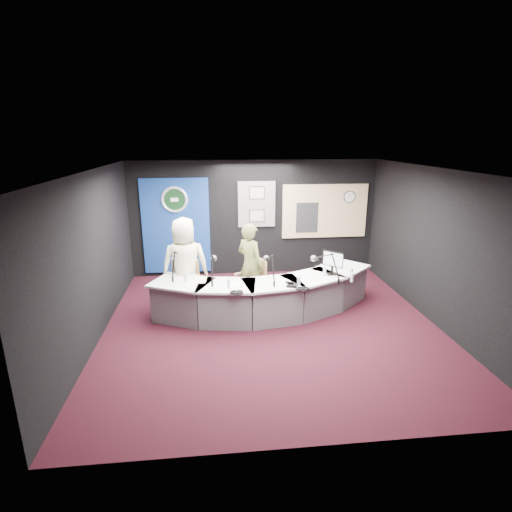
{
  "coord_description": "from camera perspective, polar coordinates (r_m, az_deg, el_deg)",
  "views": [
    {
      "loc": [
        -1.0,
        -6.57,
        3.33
      ],
      "look_at": [
        -0.2,
        0.8,
        1.1
      ],
      "focal_mm": 28.0,
      "sensor_mm": 36.0,
      "label": 1
    }
  ],
  "objects": [
    {
      "name": "wall_left",
      "position": [
        7.13,
        -22.22,
        -0.23
      ],
      "size": [
        0.02,
        6.0,
        2.8
      ],
      "primitive_type": "cube",
      "color": "black",
      "rests_on": "ground"
    },
    {
      "name": "booth_glow",
      "position": [
        10.08,
        9.81,
        6.33
      ],
      "size": [
        2.0,
        0.02,
        1.2
      ],
      "primitive_type": "cube",
      "color": "beige",
      "rests_on": "booth_window_frame"
    },
    {
      "name": "draped_jacket",
      "position": [
        8.27,
        -10.17,
        -2.67
      ],
      "size": [
        0.51,
        0.14,
        0.7
      ],
      "primitive_type": "cube",
      "rotation": [
        0.0,
        0.0,
        -0.09
      ],
      "color": "slate",
      "rests_on": "armchair_left"
    },
    {
      "name": "wall_front",
      "position": [
        4.18,
        8.52,
        -10.99
      ],
      "size": [
        6.0,
        0.02,
        2.8
      ],
      "primitive_type": "cube",
      "color": "black",
      "rests_on": "ground"
    },
    {
      "name": "broadcast_desk",
      "position": [
        7.77,
        1.3,
        -5.62
      ],
      "size": [
        4.5,
        1.9,
        0.75
      ],
      "primitive_type": null,
      "color": "silver",
      "rests_on": "ground"
    },
    {
      "name": "seal_center",
      "position": [
        9.65,
        -11.58,
        7.89
      ],
      "size": [
        0.48,
        0.01,
        0.48
      ],
      "primitive_type": "cylinder",
      "rotation": [
        1.57,
        0.0,
        0.0
      ],
      "color": "black",
      "rests_on": "backdrop_panel"
    },
    {
      "name": "wall_right",
      "position": [
        7.93,
        24.34,
        1.14
      ],
      "size": [
        0.02,
        6.0,
        2.8
      ],
      "primitive_type": "cube",
      "color": "black",
      "rests_on": "ground"
    },
    {
      "name": "paper_stack",
      "position": [
        7.53,
        -8.01,
        -3.44
      ],
      "size": [
        0.26,
        0.35,
        0.0
      ],
      "primitive_type": "cube",
      "rotation": [
        0.0,
        0.0,
        -0.09
      ],
      "color": "white",
      "rests_on": "broadcast_desk"
    },
    {
      "name": "armchair_right",
      "position": [
        8.12,
        -0.84,
        -3.61
      ],
      "size": [
        0.79,
        0.79,
        1.02
      ],
      "primitive_type": null,
      "rotation": [
        0.0,
        0.0,
        -1.02
      ],
      "color": "tan",
      "rests_on": "ground"
    },
    {
      "name": "armchair_left",
      "position": [
        8.06,
        -9.95,
        -3.95
      ],
      "size": [
        0.63,
        0.63,
        1.03
      ],
      "primitive_type": null,
      "rotation": [
        0.0,
        0.0,
        -0.09
      ],
      "color": "tan",
      "rests_on": "ground"
    },
    {
      "name": "ceiling",
      "position": [
        6.67,
        2.51,
        12.16
      ],
      "size": [
        6.0,
        6.0,
        0.02
      ],
      "primitive_type": "cube",
      "color": "silver",
      "rests_on": "ground"
    },
    {
      "name": "boom_mic_b",
      "position": [
        7.39,
        -6.18,
        -1.33
      ],
      "size": [
        0.16,
        0.74,
        0.6
      ],
      "primitive_type": null,
      "color": "black",
      "rests_on": "broadcast_desk"
    },
    {
      "name": "framed_photo_lower",
      "position": [
        9.75,
        0.11,
        5.75
      ],
      "size": [
        0.34,
        0.02,
        0.27
      ],
      "primitive_type": "cube",
      "color": "gray",
      "rests_on": "pinboard"
    },
    {
      "name": "headphones_far",
      "position": [
        6.88,
        -2.78,
        -5.16
      ],
      "size": [
        0.22,
        0.22,
        0.04
      ],
      "primitive_type": "torus",
      "color": "black",
      "rests_on": "broadcast_desk"
    },
    {
      "name": "wall_back",
      "position": [
        9.81,
        -0.22,
        5.41
      ],
      "size": [
        6.0,
        0.02,
        2.8
      ],
      "primitive_type": "cube",
      "color": "black",
      "rests_on": "ground"
    },
    {
      "name": "wall_clock",
      "position": [
        10.18,
        13.22,
        8.24
      ],
      "size": [
        0.28,
        0.01,
        0.28
      ],
      "primitive_type": "cylinder",
      "rotation": [
        1.57,
        0.0,
        0.0
      ],
      "color": "white",
      "rests_on": "booth_window_frame"
    },
    {
      "name": "computer_monitor",
      "position": [
        7.8,
        10.89,
        -0.42
      ],
      "size": [
        0.36,
        0.36,
        0.33
      ],
      "primitive_type": "cube",
      "rotation": [
        0.0,
        0.0,
        -0.79
      ],
      "color": "black",
      "rests_on": "broadcast_desk"
    },
    {
      "name": "boom_mic_d",
      "position": [
        7.53,
        9.97,
        -1.15
      ],
      "size": [
        0.47,
        0.63,
        0.6
      ],
      "primitive_type": null,
      "color": "black",
      "rests_on": "broadcast_desk"
    },
    {
      "name": "headphones_near",
      "position": [
        7.07,
        6.68,
        -4.63
      ],
      "size": [
        0.2,
        0.2,
        0.03
      ],
      "primitive_type": "torus",
      "color": "black",
      "rests_on": "broadcast_desk"
    },
    {
      "name": "notepad",
      "position": [
        7.27,
        -3.18,
        -4.06
      ],
      "size": [
        0.27,
        0.33,
        0.0
      ],
      "primitive_type": "cube",
      "rotation": [
        0.0,
        0.0,
        0.25
      ],
      "color": "white",
      "rests_on": "broadcast_desk"
    },
    {
      "name": "boom_mic_c",
      "position": [
        7.35,
        2.03,
        -1.35
      ],
      "size": [
        0.18,
        0.74,
        0.6
      ],
      "primitive_type": null,
      "color": "black",
      "rests_on": "broadcast_desk"
    },
    {
      "name": "pinboard",
      "position": [
        9.73,
        0.09,
        7.4
      ],
      "size": [
        0.9,
        0.04,
        1.1
      ],
      "primitive_type": "cube",
      "color": "slate",
      "rests_on": "wall_back"
    },
    {
      "name": "agency_seal",
      "position": [
        9.65,
        -11.58,
        7.89
      ],
      "size": [
        0.63,
        0.07,
        0.63
      ],
      "primitive_type": "torus",
      "rotation": [
        1.57,
        0.0,
        0.0
      ],
      "color": "silver",
      "rests_on": "backdrop_panel"
    },
    {
      "name": "framed_photo_upper",
      "position": [
        9.65,
        0.11,
        9.01
      ],
      "size": [
        0.34,
        0.02,
        0.27
      ],
      "primitive_type": "cube",
      "color": "gray",
      "rests_on": "pinboard"
    },
    {
      "name": "boom_mic_a",
      "position": [
        7.72,
        -11.13,
        -0.75
      ],
      "size": [
        0.28,
        0.72,
        0.6
      ],
      "primitive_type": null,
      "color": "black",
      "rests_on": "broadcast_desk"
    },
    {
      "name": "person_woman",
      "position": [
        8.0,
        -0.85,
        -1.29
      ],
      "size": [
        0.72,
        0.73,
        1.7
      ],
      "primitive_type": "imported",
      "rotation": [
        0.0,
        0.0,
        2.31
      ],
      "color": "brown",
      "rests_on": "ground"
    },
    {
      "name": "booth_window_frame",
      "position": [
        10.09,
        9.79,
        6.34
      ],
      "size": [
        2.12,
        0.06,
        1.32
      ],
      "primitive_type": "cube",
      "color": "tan",
      "rests_on": "wall_back"
    },
    {
      "name": "person_man",
      "position": [
        7.93,
        -10.09,
        -1.17
      ],
      "size": [
        0.98,
        0.71,
        1.85
      ],
      "primitive_type": "imported",
      "rotation": [
        0.0,
        0.0,
        3.28
      ],
      "color": "beige",
      "rests_on": "ground"
    },
    {
      "name": "backdrop_panel",
      "position": [
        9.81,
        -11.34,
        4.17
      ],
      "size": [
        1.6,
        0.05,
        2.3
      ],
      "primitive_type": "cube",
      "color": "navy",
      "rests_on": "wall_back"
    },
    {
      "name": "ground",
      "position": [
        7.43,
        2.23,
        -9.89
      ],
      "size": [
        6.0,
        6.0,
        0.0
      ],
      "primitive_type": "plane",
      "color": "black",
      "rests_on": "ground"
    },
    {
      "name": "equipment_rack",
      "position": [
        9.97,
        7.3,
        5.45
      ],
      "size": [
        0.55,
        0.02,
        0.75
      ],
      "primitive_type": "cube",
      "color": "black",
      "rests_on": "booth_window_frame"
    },
    {
      "name": "water_bottles",
      "position": [
        7.37,
        2.19,
        -3.02
      ],
      "size": [
        3.2,
        0.55,
        0.18
      ],
      "primitive_type": null,
      "color": "silver",
      "rests_on": "broadcast_desk"
    },
    {
      "name": "desk_phone",
      "position": [
        7.17,
        5.18,
        -4.21
      ],
      "size": [
        0.22,
        0.2,
        0.04
      ],
      "primitive_type": "cube",
      "rotation": [
        0.0,
        0.0,
        -0.4
      ],
      "color": "black",
      "rests_on": "broadcast_desk"
    }
  ]
}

